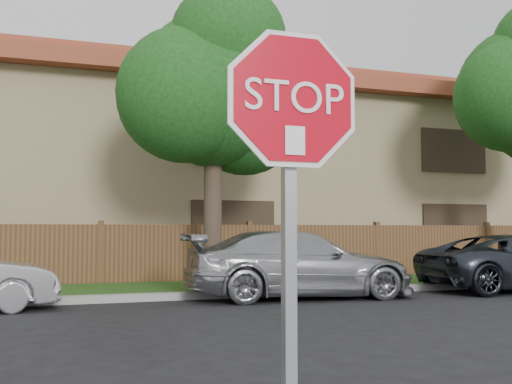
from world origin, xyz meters
name	(u,v)px	position (x,y,z in m)	size (l,w,h in m)	color
far_curb	(112,298)	(0.00, 8.15, 0.07)	(70.00, 0.30, 0.15)	gray
grass_strip	(105,291)	(0.00, 9.80, 0.06)	(70.00, 3.00, 0.12)	#1E4714
fence	(101,256)	(0.00, 11.40, 0.80)	(70.00, 0.12, 1.60)	#4C311B
apartment_building	(89,170)	(0.00, 17.00, 3.53)	(35.20, 9.20, 7.20)	tan
tree_mid	(215,90)	(2.52, 9.57, 4.87)	(4.80, 3.90, 7.35)	#382B21
stop_sign	(292,161)	(-0.01, -1.48, 1.83)	(1.01, 0.13, 2.55)	gray
sedan_right	(299,264)	(3.88, 7.60, 0.72)	(2.02, 4.97, 1.44)	#A0A1A7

